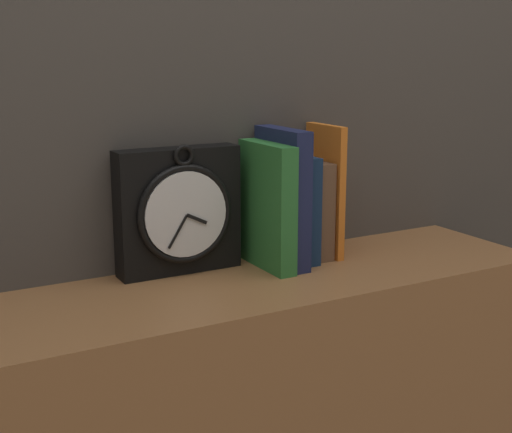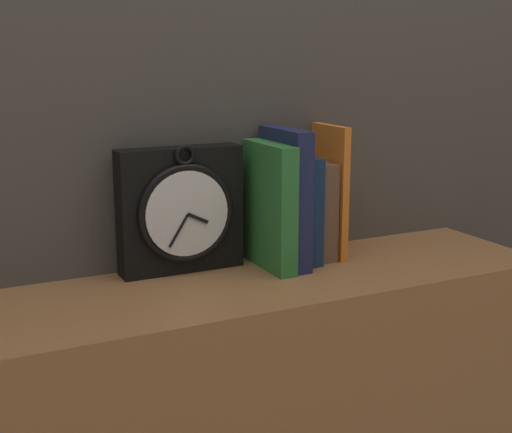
# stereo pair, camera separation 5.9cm
# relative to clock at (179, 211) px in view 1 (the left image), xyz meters

# --- Properties ---
(wall_back) EXTENTS (6.00, 0.05, 2.60)m
(wall_back) POSITION_rel_clock_xyz_m (0.09, 0.07, 0.29)
(wall_back) COLOR #47423D
(wall_back) RESTS_ON ground_plane
(clock) EXTENTS (0.22, 0.06, 0.23)m
(clock) POSITION_rel_clock_xyz_m (0.00, 0.00, 0.00)
(clock) COLOR black
(clock) RESTS_ON bookshelf
(book_slot0_green) EXTENTS (0.03, 0.16, 0.23)m
(book_slot0_green) POSITION_rel_clock_xyz_m (0.15, -0.05, 0.00)
(book_slot0_green) COLOR #2C7333
(book_slot0_green) RESTS_ON bookshelf
(book_slot1_navy) EXTENTS (0.03, 0.15, 0.25)m
(book_slot1_navy) POSITION_rel_clock_xyz_m (0.19, -0.04, 0.01)
(book_slot1_navy) COLOR #1C2249
(book_slot1_navy) RESTS_ON bookshelf
(book_slot2_navy) EXTENTS (0.03, 0.12, 0.20)m
(book_slot2_navy) POSITION_rel_clock_xyz_m (0.22, -0.03, -0.01)
(book_slot2_navy) COLOR #152C4D
(book_slot2_navy) RESTS_ON bookshelf
(book_slot3_brown) EXTENTS (0.03, 0.11, 0.18)m
(book_slot3_brown) POSITION_rel_clock_xyz_m (0.26, -0.02, -0.02)
(book_slot3_brown) COLOR brown
(book_slot3_brown) RESTS_ON bookshelf
(book_slot4_orange) EXTENTS (0.01, 0.12, 0.25)m
(book_slot4_orange) POSITION_rel_clock_xyz_m (0.29, -0.03, 0.01)
(book_slot4_orange) COLOR orange
(book_slot4_orange) RESTS_ON bookshelf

